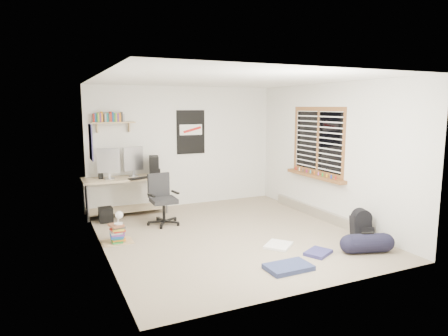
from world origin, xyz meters
name	(u,v)px	position (x,y,z in m)	size (l,w,h in m)	color
floor	(230,234)	(0.00, 0.00, -0.01)	(4.00, 4.50, 0.01)	gray
ceiling	(230,79)	(0.00, 0.00, 2.50)	(4.00, 4.50, 0.01)	white
back_wall	(184,146)	(0.00, 2.25, 1.25)	(4.00, 0.01, 2.50)	silver
left_wall	(100,167)	(-2.00, 0.00, 1.25)	(0.01, 4.50, 2.50)	silver
right_wall	(330,153)	(2.00, 0.00, 1.25)	(0.01, 4.50, 2.50)	silver
desk	(126,196)	(-1.30, 2.00, 0.36)	(1.60, 0.70, 0.73)	tan
monitor_left	(109,167)	(-1.60, 1.92, 0.96)	(0.42, 0.10, 0.46)	#B3B4B8
monitor_right	(133,165)	(-1.13, 2.00, 0.96)	(0.42, 0.11, 0.46)	#949599
pc_tower	(154,166)	(-0.74, 1.93, 0.92)	(0.18, 0.37, 0.39)	black
keyboard	(140,178)	(-1.08, 1.71, 0.74)	(0.43, 0.15, 0.02)	black
speaker_left	(101,174)	(-1.75, 2.00, 0.82)	(0.09, 0.09, 0.18)	black
speaker_right	(158,173)	(-0.71, 1.76, 0.81)	(0.08, 0.08, 0.16)	black
office_chair	(164,197)	(-0.82, 1.00, 0.49)	(0.59, 0.59, 0.91)	black
wall_shelf	(114,123)	(-1.45, 2.14, 1.78)	(0.80, 0.22, 0.24)	tan
poster_back_wall	(191,132)	(0.15, 2.23, 1.55)	(0.62, 0.03, 0.92)	black
poster_left_wall	(91,142)	(-1.99, 1.20, 1.50)	(0.02, 0.42, 0.60)	navy
window	(317,141)	(1.95, 0.30, 1.45)	(0.10, 1.50, 1.26)	brown
baseboard_heater	(315,212)	(1.96, 0.30, 0.09)	(0.08, 2.50, 0.18)	#B7B2A8
backpack	(361,228)	(1.75, -1.12, 0.20)	(0.29, 0.23, 0.39)	black
duffel_bag	(367,243)	(1.44, -1.58, 0.14)	(0.28, 0.28, 0.55)	black
tshirt	(278,245)	(0.41, -0.84, 0.02)	(0.41, 0.35, 0.04)	silver
jeans_a	(288,267)	(0.07, -1.62, 0.03)	(0.59, 0.37, 0.06)	navy
jeans_b	(318,253)	(0.76, -1.35, 0.03)	(0.38, 0.29, 0.05)	navy
book_stack	(117,233)	(-1.75, 0.37, 0.15)	(0.47, 0.38, 0.32)	olive
desk_lamp	(118,219)	(-1.73, 0.35, 0.38)	(0.13, 0.22, 0.22)	silver
subwoofer	(106,215)	(-1.75, 1.57, 0.14)	(0.24, 0.24, 0.26)	black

